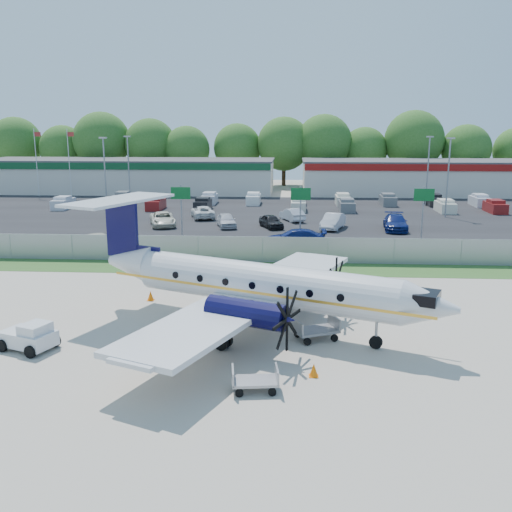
# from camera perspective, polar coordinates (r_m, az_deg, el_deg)

# --- Properties ---
(ground) EXTENTS (170.00, 170.00, 0.00)m
(ground) POSITION_cam_1_polar(r_m,az_deg,el_deg) (30.64, -0.71, -6.68)
(ground) COLOR #B1A695
(ground) RESTS_ON ground
(grass_verge) EXTENTS (170.00, 4.00, 0.02)m
(grass_verge) POSITION_cam_1_polar(r_m,az_deg,el_deg) (42.12, 0.52, -1.24)
(grass_verge) COLOR #2D561E
(grass_verge) RESTS_ON ground
(access_road) EXTENTS (170.00, 8.00, 0.02)m
(access_road) POSITION_cam_1_polar(r_m,az_deg,el_deg) (48.93, 0.96, 0.74)
(access_road) COLOR black
(access_road) RESTS_ON ground
(parking_lot) EXTENTS (170.00, 32.00, 0.02)m
(parking_lot) POSITION_cam_1_polar(r_m,az_deg,el_deg) (69.60, 1.77, 4.33)
(parking_lot) COLOR black
(parking_lot) RESTS_ON ground
(perimeter_fence) EXTENTS (120.00, 0.06, 1.99)m
(perimeter_fence) POSITION_cam_1_polar(r_m,az_deg,el_deg) (43.84, 0.66, 0.65)
(perimeter_fence) COLOR gray
(perimeter_fence) RESTS_ON ground
(building_west) EXTENTS (46.40, 12.40, 5.24)m
(building_west) POSITION_cam_1_polar(r_m,az_deg,el_deg) (94.80, -12.56, 7.87)
(building_west) COLOR silver
(building_west) RESTS_ON ground
(building_east) EXTENTS (44.40, 12.40, 5.24)m
(building_east) POSITION_cam_1_polar(r_m,az_deg,el_deg) (94.16, 18.41, 7.50)
(building_east) COLOR silver
(building_east) RESTS_ON ground
(sign_left) EXTENTS (1.80, 0.26, 5.00)m
(sign_left) POSITION_cam_1_polar(r_m,az_deg,el_deg) (53.13, -7.51, 5.52)
(sign_left) COLOR gray
(sign_left) RESTS_ON ground
(sign_mid) EXTENTS (1.80, 0.26, 5.00)m
(sign_mid) POSITION_cam_1_polar(r_m,az_deg,el_deg) (52.14, 4.49, 5.46)
(sign_mid) COLOR gray
(sign_mid) RESTS_ON ground
(sign_right) EXTENTS (1.80, 0.26, 5.00)m
(sign_right) POSITION_cam_1_polar(r_m,az_deg,el_deg) (53.46, 16.41, 5.16)
(sign_right) COLOR gray
(sign_right) RESTS_ON ground
(flagpole_west) EXTENTS (1.06, 0.12, 10.00)m
(flagpole_west) POSITION_cam_1_polar(r_m,az_deg,el_deg) (92.19, -21.09, 9.08)
(flagpole_west) COLOR silver
(flagpole_west) RESTS_ON ground
(flagpole_east) EXTENTS (1.06, 0.12, 10.00)m
(flagpole_east) POSITION_cam_1_polar(r_m,az_deg,el_deg) (90.24, -18.16, 9.23)
(flagpole_east) COLOR silver
(flagpole_east) RESTS_ON ground
(light_pole_nw) EXTENTS (0.90, 0.35, 9.09)m
(light_pole_nw) POSITION_cam_1_polar(r_m,az_deg,el_deg) (70.58, -14.88, 8.30)
(light_pole_nw) COLOR gray
(light_pole_nw) RESTS_ON ground
(light_pole_ne) EXTENTS (0.90, 0.35, 9.09)m
(light_pole_ne) POSITION_cam_1_polar(r_m,az_deg,el_deg) (69.32, 18.68, 7.98)
(light_pole_ne) COLOR gray
(light_pole_ne) RESTS_ON ground
(light_pole_sw) EXTENTS (0.90, 0.35, 9.09)m
(light_pole_sw) POSITION_cam_1_polar(r_m,az_deg,el_deg) (80.11, -12.63, 8.89)
(light_pole_sw) COLOR gray
(light_pole_sw) RESTS_ON ground
(light_pole_se) EXTENTS (0.90, 0.35, 9.09)m
(light_pole_se) POSITION_cam_1_polar(r_m,az_deg,el_deg) (79.00, 16.83, 8.61)
(light_pole_se) COLOR gray
(light_pole_se) RESTS_ON ground
(tree_line) EXTENTS (112.00, 6.00, 14.00)m
(tree_line) POSITION_cam_1_polar(r_m,az_deg,el_deg) (103.34, 2.40, 7.07)
(tree_line) COLOR #2B5A1A
(tree_line) RESTS_ON ground
(aircraft) EXTENTS (20.16, 19.58, 6.25)m
(aircraft) POSITION_cam_1_polar(r_m,az_deg,el_deg) (29.14, 0.06, -2.73)
(aircraft) COLOR silver
(aircraft) RESTS_ON ground
(pushback_tug) EXTENTS (2.82, 2.47, 1.32)m
(pushback_tug) POSITION_cam_1_polar(r_m,az_deg,el_deg) (28.91, -21.67, -7.50)
(pushback_tug) COLOR silver
(pushback_tug) RESTS_ON ground
(baggage_cart_near) EXTENTS (1.96, 1.33, 0.96)m
(baggage_cart_near) POSITION_cam_1_polar(r_m,az_deg,el_deg) (23.00, -0.10, -12.32)
(baggage_cart_near) COLOR gray
(baggage_cart_near) RESTS_ON ground
(baggage_cart_far) EXTENTS (2.40, 1.98, 1.09)m
(baggage_cart_far) POSITION_cam_1_polar(r_m,az_deg,el_deg) (28.30, 6.01, -7.34)
(baggage_cart_far) COLOR gray
(baggage_cart_far) RESTS_ON ground
(cone_nose) EXTENTS (0.40, 0.40, 0.57)m
(cone_nose) POSITION_cam_1_polar(r_m,az_deg,el_deg) (24.41, 5.79, -11.31)
(cone_nose) COLOR orange
(cone_nose) RESTS_ON ground
(cone_port_wing) EXTENTS (0.35, 0.35, 0.50)m
(cone_port_wing) POSITION_cam_1_polar(r_m,az_deg,el_deg) (26.30, -7.25, -9.60)
(cone_port_wing) COLOR orange
(cone_port_wing) RESTS_ON ground
(cone_starboard_wing) EXTENTS (0.42, 0.42, 0.59)m
(cone_starboard_wing) POSITION_cam_1_polar(r_m,az_deg,el_deg) (34.96, -10.50, -3.94)
(cone_starboard_wing) COLOR orange
(cone_starboard_wing) RESTS_ON ground
(road_car_west) EXTENTS (5.53, 4.12, 1.39)m
(road_car_west) POSITION_cam_1_polar(r_m,az_deg,el_deg) (50.38, -15.07, 0.63)
(road_car_west) COLOR beige
(road_car_west) RESTS_ON ground
(road_car_mid) EXTENTS (5.48, 2.26, 1.59)m
(road_car_mid) POSITION_cam_1_polar(r_m,az_deg,el_deg) (49.67, 3.85, 0.88)
(road_car_mid) COLOR navy
(road_car_mid) RESTS_ON ground
(parked_car_a) EXTENTS (3.91, 5.80, 1.48)m
(parked_car_a) POSITION_cam_1_polar(r_m,az_deg,el_deg) (61.07, -9.29, 2.97)
(parked_car_a) COLOR beige
(parked_car_a) RESTS_ON ground
(parked_car_b) EXTENTS (2.74, 4.58, 1.46)m
(parked_car_b) POSITION_cam_1_polar(r_m,az_deg,el_deg) (59.61, -2.98, 2.89)
(parked_car_b) COLOR silver
(parked_car_b) RESTS_ON ground
(parked_car_c) EXTENTS (3.04, 4.36, 1.38)m
(parked_car_c) POSITION_cam_1_polar(r_m,az_deg,el_deg) (59.17, 1.52, 2.82)
(parked_car_c) COLOR black
(parked_car_c) RESTS_ON ground
(parked_car_d) EXTENTS (3.03, 5.07, 1.58)m
(parked_car_d) POSITION_cam_1_polar(r_m,az_deg,el_deg) (59.07, 7.68, 2.70)
(parked_car_d) COLOR silver
(parked_car_d) RESTS_ON ground
(parked_car_e) EXTENTS (2.75, 5.68, 1.59)m
(parked_car_e) POSITION_cam_1_polar(r_m,az_deg,el_deg) (59.48, 13.73, 2.51)
(parked_car_e) COLOR navy
(parked_car_e) RESTS_ON ground
(parked_car_f) EXTENTS (3.67, 5.58, 1.43)m
(parked_car_f) POSITION_cam_1_polar(r_m,az_deg,el_deg) (65.83, -5.35, 3.78)
(parked_car_f) COLOR silver
(parked_car_f) RESTS_ON ground
(parked_car_g) EXTENTS (3.05, 4.53, 1.41)m
(parked_car_g) POSITION_cam_1_polar(r_m,az_deg,el_deg) (63.76, 3.62, 3.52)
(parked_car_g) COLOR silver
(parked_car_g) RESTS_ON ground
(far_parking_rows) EXTENTS (56.00, 10.00, 1.60)m
(far_parking_rows) POSITION_cam_1_polar(r_m,az_deg,el_deg) (74.55, 1.90, 4.88)
(far_parking_rows) COLOR gray
(far_parking_rows) RESTS_ON ground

